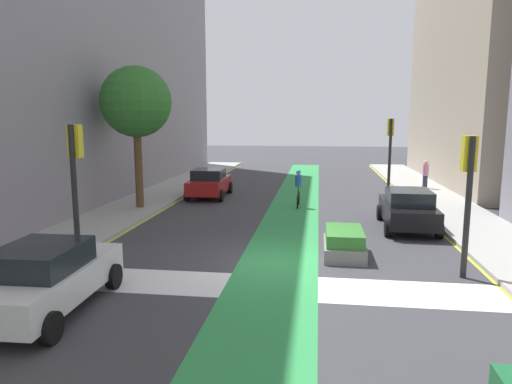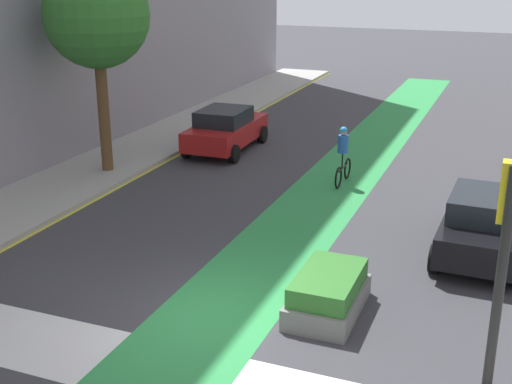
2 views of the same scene
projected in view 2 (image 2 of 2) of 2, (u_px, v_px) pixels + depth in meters
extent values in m
plane|color=#38383D|center=(208.00, 316.00, 13.26)|extent=(120.00, 120.00, 0.00)
cube|color=#2D8C47|center=(214.00, 317.00, 13.21)|extent=(2.40, 60.00, 0.01)
cube|color=silver|center=(158.00, 370.00, 11.50)|extent=(12.00, 1.80, 0.01)
cylinder|color=black|center=(500.00, 286.00, 10.28)|extent=(0.16, 0.16, 3.85)
cube|color=gold|center=(512.00, 193.00, 9.98)|extent=(0.35, 0.28, 0.95)
sphere|color=#4C380C|center=(512.00, 190.00, 10.10)|extent=(0.20, 0.20, 0.20)
sphere|color=#0C3814|center=(510.00, 208.00, 10.20)|extent=(0.20, 0.20, 0.20)
cube|color=black|center=(485.00, 227.00, 15.88)|extent=(1.91, 4.25, 0.70)
cube|color=black|center=(487.00, 205.00, 15.51)|extent=(1.65, 2.04, 0.55)
cylinder|color=black|center=(453.00, 215.00, 17.61)|extent=(0.24, 0.65, 0.64)
cylinder|color=black|center=(435.00, 259.00, 15.05)|extent=(0.24, 0.65, 0.64)
cube|color=#A51919|center=(226.00, 132.00, 24.70)|extent=(1.92, 4.25, 0.70)
cube|color=black|center=(224.00, 117.00, 24.32)|extent=(1.65, 2.04, 0.55)
cylinder|color=black|center=(219.00, 130.00, 26.41)|extent=(0.24, 0.65, 0.64)
cylinder|color=black|center=(262.00, 134.00, 25.83)|extent=(0.24, 0.65, 0.64)
cylinder|color=black|center=(187.00, 149.00, 23.80)|extent=(0.24, 0.65, 0.64)
cylinder|color=black|center=(234.00, 154.00, 23.22)|extent=(0.24, 0.65, 0.64)
torus|color=black|center=(347.00, 168.00, 21.52)|extent=(0.07, 0.68, 0.68)
torus|color=black|center=(338.00, 178.00, 20.60)|extent=(0.07, 0.68, 0.68)
cylinder|color=black|center=(343.00, 167.00, 21.00)|extent=(0.08, 0.95, 0.06)
cylinder|color=black|center=(342.00, 160.00, 20.78)|extent=(0.05, 0.05, 0.50)
cylinder|color=#2659B2|center=(343.00, 144.00, 20.61)|extent=(0.32, 0.32, 0.55)
sphere|color=tan|center=(344.00, 132.00, 20.48)|extent=(0.22, 0.22, 0.22)
sphere|color=#268CCC|center=(344.00, 130.00, 20.47)|extent=(0.23, 0.23, 0.23)
cylinder|color=brown|center=(104.00, 113.00, 21.45)|extent=(0.36, 0.36, 3.78)
sphere|color=#2D6B28|center=(96.00, 15.00, 20.46)|extent=(3.25, 3.25, 3.25)
cube|color=slate|center=(328.00, 302.00, 13.36)|extent=(1.26, 2.19, 0.45)
cube|color=#33722D|center=(328.00, 282.00, 13.22)|extent=(1.14, 1.97, 0.40)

